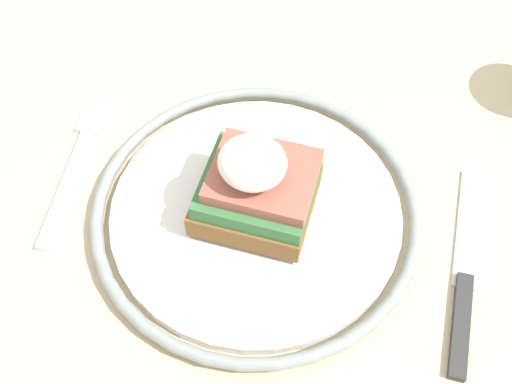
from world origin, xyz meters
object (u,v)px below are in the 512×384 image
(plate, at_px, (256,211))
(fork, at_px, (75,162))
(knife, at_px, (464,283))
(sandwich, at_px, (257,185))

(plate, bearing_deg, fork, 176.87)
(knife, bearing_deg, sandwich, 175.34)
(sandwich, distance_m, knife, 0.17)
(sandwich, relative_size, knife, 0.48)
(plate, height_order, knife, plate)
(plate, height_order, sandwich, sandwich)
(sandwich, relative_size, fork, 0.56)
(knife, bearing_deg, plate, 175.13)
(fork, bearing_deg, sandwich, -3.35)
(fork, bearing_deg, knife, -4.01)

